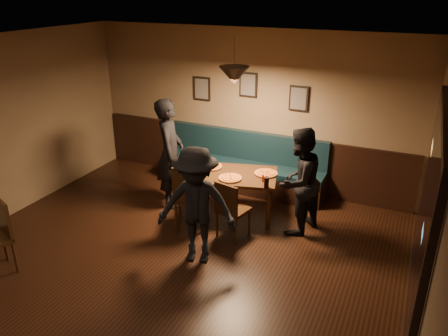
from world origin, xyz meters
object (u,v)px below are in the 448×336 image
Objects in this scene: tabasco_bottle at (263,178)px; diner_front at (196,206)px; chair_near_right at (233,208)px; diner_right at (299,182)px; dining_table at (233,195)px; soda_glass at (266,182)px; diner_left at (170,153)px; booth_bench at (241,163)px; chair_near_left at (190,195)px.

diner_front is at bearing -109.77° from tabasco_bottle.
diner_right is (0.80, 0.52, 0.36)m from chair_near_right.
dining_table is 0.81m from soda_glass.
soda_glass reaches higher than dining_table.
diner_left is (-1.35, 0.52, 0.46)m from chair_near_right.
chair_near_right is at bearing -138.72° from soda_glass.
diner_front is at bearing -161.05° from diner_left.
dining_table is 1.41m from diner_front.
diner_front is at bearing -81.97° from booth_bench.
chair_near_left reaches higher than tabasco_bottle.
booth_bench is 1.71m from diner_right.
diner_left reaches higher than soda_glass.
booth_bench is 1.55m from soda_glass.
chair_near_left reaches higher than booth_bench.
diner_left is (-1.10, -0.06, 0.55)m from dining_table.
diner_front is 10.09× the size of soda_glass.
booth_bench reaches higher than chair_near_right.
booth_bench is at bearing -61.72° from diner_left.
dining_table is at bearing 28.85° from chair_near_left.
diner_left reaches higher than chair_near_right.
booth_bench is 2.24× the size of dining_table.
tabasco_bottle is (0.97, 0.51, 0.26)m from chair_near_left.
tabasco_bottle reaches higher than dining_table.
booth_bench is 3.36× the size of chair_near_right.
booth_bench is at bearing -107.52° from diner_right.
soda_glass is (-0.43, -0.19, -0.01)m from diner_right.
diner_front is at bearing -79.12° from chair_near_left.
diner_left reaches higher than chair_near_left.
booth_bench reaches higher than dining_table.
chair_near_right is at bearing -81.32° from dining_table.
diner_left is at bearing 117.78° from chair_near_left.
diner_right reaches higher than booth_bench.
chair_near_right is 5.60× the size of soda_glass.
tabasco_bottle is (0.78, -1.05, 0.28)m from booth_bench.
diner_right is at bearing -18.07° from dining_table.
diner_front reaches higher than tabasco_bottle.
diner_right reaches higher than tabasco_bottle.
booth_bench is at bearing 126.57° from tabasco_bottle.
tabasco_bottle is at bearing 4.36° from chair_near_left.
chair_near_left reaches higher than soda_glass.
diner_right is at bearing 24.59° from soda_glass.
diner_left is at bearing -69.35° from diner_right.
soda_glass is 0.21m from tabasco_bottle.
diner_front is at bearing -91.14° from chair_near_right.
tabasco_bottle is (0.26, 0.51, 0.33)m from chair_near_right.
chair_near_right is 0.55× the size of diner_front.
chair_near_right is 0.61m from soda_glass.
dining_table is 10.48× the size of tabasco_bottle.
diner_front is (-0.19, -0.76, 0.36)m from chair_near_right.
diner_left reaches higher than diner_front.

